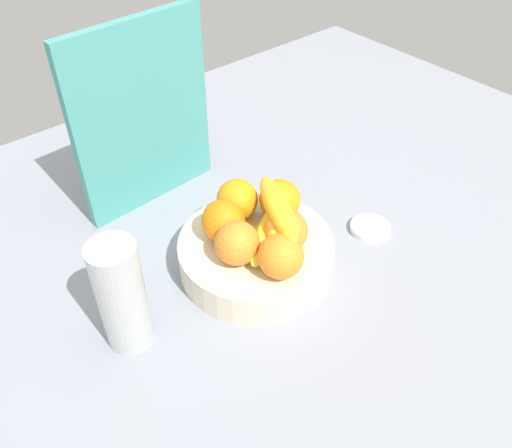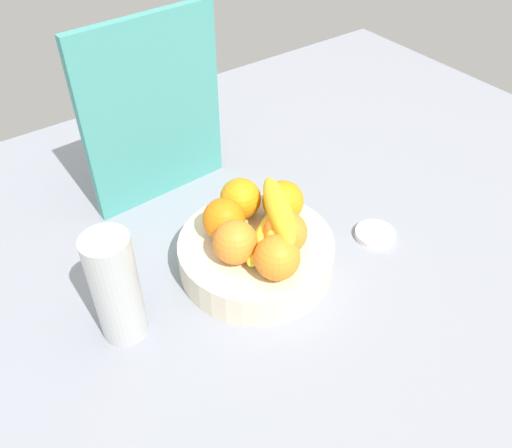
{
  "view_description": "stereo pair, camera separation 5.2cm",
  "coord_description": "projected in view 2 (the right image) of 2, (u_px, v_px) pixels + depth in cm",
  "views": [
    {
      "loc": [
        -44.2,
        -47.05,
        67.56
      ],
      "look_at": [
        -1.95,
        2.68,
        9.94
      ],
      "focal_mm": 37.39,
      "sensor_mm": 36.0,
      "label": 1
    },
    {
      "loc": [
        -40.1,
        -50.26,
        67.56
      ],
      "look_at": [
        -1.95,
        2.68,
        9.94
      ],
      "focal_mm": 37.39,
      "sensor_mm": 36.0,
      "label": 2
    }
  ],
  "objects": [
    {
      "name": "orange_center",
      "position": [
        277.0,
        258.0,
        0.82
      ],
      "size": [
        7.26,
        7.26,
        7.26
      ],
      "primitive_type": "sphere",
      "color": "orange",
      "rests_on": "fruit_bowl"
    },
    {
      "name": "orange_front_left",
      "position": [
        224.0,
        219.0,
        0.89
      ],
      "size": [
        7.26,
        7.26,
        7.26
      ],
      "primitive_type": "sphere",
      "color": "orange",
      "rests_on": "fruit_bowl"
    },
    {
      "name": "ground_plane",
      "position": [
        274.0,
        276.0,
        0.94
      ],
      "size": [
        180.0,
        140.0,
        3.0
      ],
      "primitive_type": "cube",
      "color": "gray"
    },
    {
      "name": "orange_back_right",
      "position": [
        283.0,
        201.0,
        0.92
      ],
      "size": [
        7.26,
        7.26,
        7.26
      ],
      "primitive_type": "sphere",
      "color": "orange",
      "rests_on": "fruit_bowl"
    },
    {
      "name": "banana_bunch",
      "position": [
        276.0,
        221.0,
        0.87
      ],
      "size": [
        16.52,
        17.08,
        8.4
      ],
      "color": "yellow",
      "rests_on": "fruit_bowl"
    },
    {
      "name": "orange_back_left",
      "position": [
        285.0,
        233.0,
        0.86
      ],
      "size": [
        7.26,
        7.26,
        7.26
      ],
      "primitive_type": "sphere",
      "color": "orange",
      "rests_on": "fruit_bowl"
    },
    {
      "name": "thermos_tumbler",
      "position": [
        116.0,
        288.0,
        0.77
      ],
      "size": [
        7.03,
        7.03,
        19.17
      ],
      "primitive_type": "cylinder",
      "color": "#B3B7B5",
      "rests_on": "ground_plane"
    },
    {
      "name": "orange_top_stack",
      "position": [
        241.0,
        198.0,
        0.93
      ],
      "size": [
        7.26,
        7.26,
        7.26
      ],
      "primitive_type": "sphere",
      "color": "orange",
      "rests_on": "fruit_bowl"
    },
    {
      "name": "cutting_board",
      "position": [
        154.0,
        113.0,
        0.98
      ],
      "size": [
        28.06,
        3.34,
        36.0
      ],
      "primitive_type": "cube",
      "rotation": [
        0.0,
        0.0,
        0.06
      ],
      "color": "teal",
      "rests_on": "ground_plane"
    },
    {
      "name": "fruit_bowl",
      "position": [
        256.0,
        254.0,
        0.92
      ],
      "size": [
        26.57,
        26.57,
        5.94
      ],
      "primitive_type": "cylinder",
      "color": "beige",
      "rests_on": "ground_plane"
    },
    {
      "name": "orange_front_right",
      "position": [
        235.0,
        242.0,
        0.84
      ],
      "size": [
        7.26,
        7.26,
        7.26
      ],
      "primitive_type": "sphere",
      "color": "orange",
      "rests_on": "fruit_bowl"
    },
    {
      "name": "jar_lid",
      "position": [
        375.0,
        234.0,
        0.99
      ],
      "size": [
        7.44,
        7.44,
        1.14
      ],
      "primitive_type": "cylinder",
      "color": "silver",
      "rests_on": "ground_plane"
    }
  ]
}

